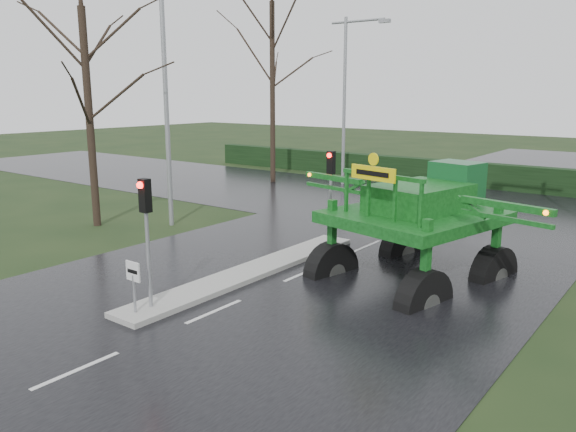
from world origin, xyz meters
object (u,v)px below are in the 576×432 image
Objects in this scene: traffic_signal_mid at (331,176)px; street_light_left_near at (170,83)px; crop_sprayer at (338,200)px; traffic_signal_near at (146,216)px; white_sedan at (444,211)px; keep_left_sign at (133,279)px; street_light_left_far at (349,86)px.

traffic_signal_mid is 7.83m from street_light_left_near.
crop_sprayer is at bearing -53.06° from traffic_signal_mid.
traffic_signal_near is 6.18m from crop_sprayer.
white_sedan is (1.09, 16.99, -2.59)m from traffic_signal_near.
crop_sprayer is at bearing 72.52° from keep_left_sign.
white_sedan is at bearing 107.13° from crop_sprayer.
traffic_signal_near is 1.00× the size of traffic_signal_mid.
keep_left_sign is 1.61m from traffic_signal_near.
crop_sprayer reaches higher than traffic_signal_near.
crop_sprayer reaches higher than keep_left_sign.
street_light_left_near is (-6.89, -1.49, 3.40)m from traffic_signal_mid.
traffic_signal_near is at bearing -90.00° from traffic_signal_mid.
street_light_left_near and street_light_left_far have the same top height.
keep_left_sign is 0.38× the size of traffic_signal_mid.
traffic_signal_near is 0.40× the size of crop_sprayer.
crop_sprayer is (2.00, 5.85, -0.24)m from traffic_signal_near.
street_light_left_far reaches higher than keep_left_sign.
crop_sprayer reaches higher than white_sedan.
keep_left_sign is at bearing -72.22° from street_light_left_far.
street_light_left_near is 1.00× the size of street_light_left_far.
crop_sprayer is (8.89, -15.16, -3.64)m from street_light_left_far.
street_light_left_far is (-6.89, 21.01, 3.40)m from traffic_signal_near.
street_light_left_far is (-6.89, 12.51, 3.40)m from traffic_signal_mid.
keep_left_sign is 0.14× the size of street_light_left_near.
street_light_left_far is 10.76m from white_sedan.
keep_left_sign is at bearing -166.14° from white_sedan.
traffic_signal_mid is 0.35× the size of street_light_left_near.
white_sedan is (1.09, 17.48, -1.06)m from keep_left_sign.
street_light_left_near is at bearing -90.00° from street_light_left_far.
traffic_signal_mid reaches higher than white_sedan.
keep_left_sign is at bearing -47.41° from street_light_left_near.
street_light_left_near is 2.50× the size of white_sedan.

